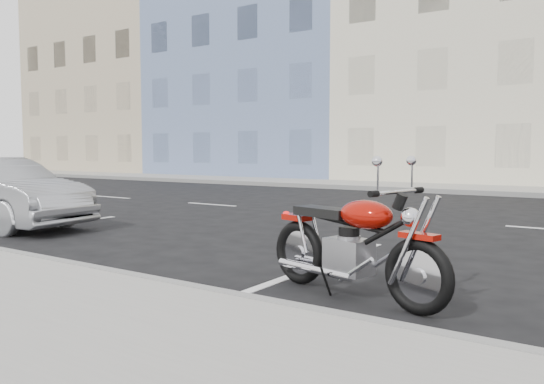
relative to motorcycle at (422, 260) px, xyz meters
The scene contains 7 objects.
ground 6.47m from the motorcycle, 104.95° to the left, with size 120.00×120.00×0.00m, color black.
sidewalk_far 16.36m from the motorcycle, 114.05° to the left, with size 80.00×3.40×0.15m, color gray.
curb_far 14.82m from the motorcycle, 116.73° to the left, with size 80.00×0.12×0.16m, color gray.
bldg_far_west 36.11m from the motorcycle, 140.83° to the left, with size 12.00×12.00×12.00m, color tan.
bldg_blue 28.10m from the motorcycle, 124.80° to the left, with size 12.00×12.00×13.00m, color slate.
bldg_cream 23.43m from the motorcycle, 99.24° to the left, with size 12.00×12.00×11.50m, color beige.
motorcycle is the anchor object (origin of this frame).
Camera 1 is at (3.09, -10.57, 1.39)m, focal length 35.00 mm.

